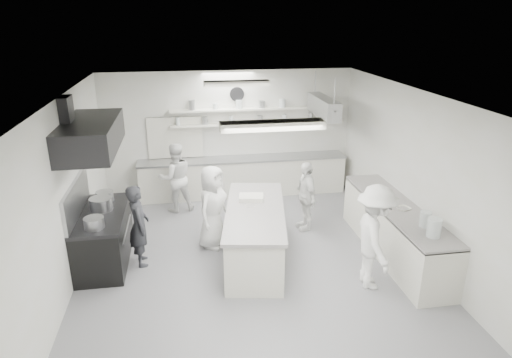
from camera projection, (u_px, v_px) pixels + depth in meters
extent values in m
cube|color=gray|center=(251.00, 260.00, 8.19)|extent=(6.00, 7.00, 0.02)
cube|color=silver|center=(250.00, 95.00, 7.14)|extent=(6.00, 7.00, 0.02)
cube|color=white|center=(229.00, 133.00, 10.90)|extent=(6.00, 0.04, 3.00)
cube|color=white|center=(304.00, 307.00, 4.42)|extent=(6.00, 0.04, 3.00)
cube|color=white|center=(67.00, 194.00, 7.21)|extent=(0.04, 7.00, 3.00)
cube|color=white|center=(414.00, 174.00, 8.12)|extent=(0.04, 7.00, 3.00)
cube|color=black|center=(104.00, 239.00, 8.00)|extent=(0.80, 1.80, 0.90)
cube|color=black|center=(90.00, 136.00, 7.34)|extent=(0.85, 2.00, 0.50)
cube|color=silver|center=(243.00, 177.00, 11.03)|extent=(5.00, 0.60, 0.92)
cube|color=silver|center=(258.00, 123.00, 10.80)|extent=(4.20, 0.26, 0.04)
cube|color=silver|center=(258.00, 109.00, 10.68)|extent=(4.20, 0.26, 0.04)
cube|color=black|center=(175.00, 137.00, 10.70)|extent=(1.30, 0.04, 1.00)
cylinder|color=white|center=(237.00, 94.00, 10.57)|extent=(0.32, 0.05, 0.32)
cube|color=silver|center=(395.00, 231.00, 8.24)|extent=(0.74, 3.30, 0.94)
cube|color=#A1A3A7|center=(323.00, 107.00, 9.91)|extent=(0.30, 1.60, 0.40)
cube|color=silver|center=(272.00, 125.00, 5.50)|extent=(1.30, 0.25, 0.10)
cube|color=silver|center=(237.00, 83.00, 8.83)|extent=(1.30, 0.25, 0.10)
cube|color=silver|center=(255.00, 235.00, 8.10)|extent=(1.36, 2.65, 0.93)
cylinder|color=#A1A3A7|center=(101.00, 205.00, 7.92)|extent=(0.39, 0.39, 0.27)
imported|color=#2D2F34|center=(139.00, 225.00, 7.84)|extent=(0.45, 0.60, 1.49)
imported|color=white|center=(176.00, 178.00, 10.00)|extent=(0.88, 0.75, 1.58)
imported|color=white|center=(213.00, 207.00, 8.43)|extent=(0.87, 0.94, 1.62)
imported|color=white|center=(306.00, 196.00, 9.16)|extent=(0.44, 0.88, 1.45)
imported|color=white|center=(374.00, 237.00, 7.14)|extent=(0.78, 1.21, 1.76)
imported|color=#A1A3A7|center=(254.00, 196.00, 8.57)|extent=(0.25, 0.25, 0.06)
imported|color=silver|center=(250.00, 207.00, 8.06)|extent=(0.21, 0.21, 0.06)
imported|color=silver|center=(403.00, 209.00, 7.95)|extent=(0.30, 0.30, 0.06)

